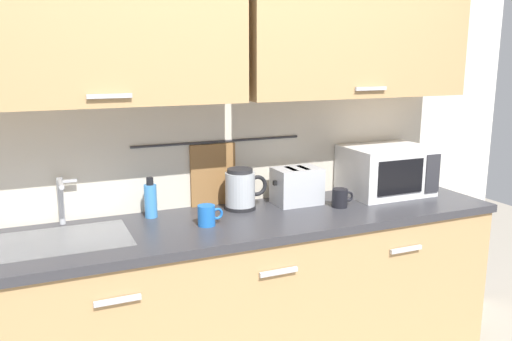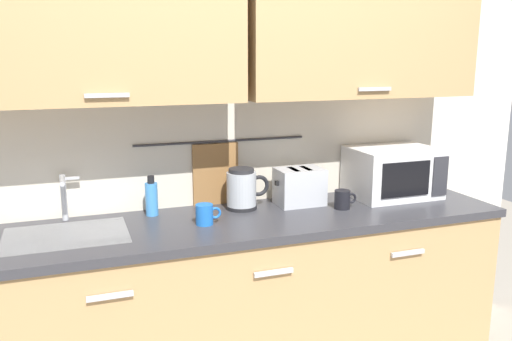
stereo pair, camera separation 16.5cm
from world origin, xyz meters
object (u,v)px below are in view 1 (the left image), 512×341
(microwave, at_px, (386,170))
(dish_soap_bottle, at_px, (151,200))
(toaster, at_px, (297,186))
(electric_kettle, at_px, (241,189))
(mug_near_sink, at_px, (207,215))
(mug_by_kettle, at_px, (340,198))

(microwave, bearing_deg, dish_soap_bottle, 176.38)
(dish_soap_bottle, distance_m, toaster, 0.76)
(electric_kettle, xyz_separation_m, toaster, (0.30, -0.03, -0.01))
(mug_near_sink, bearing_deg, mug_by_kettle, 1.27)
(electric_kettle, xyz_separation_m, mug_by_kettle, (0.48, -0.17, -0.05))
(microwave, bearing_deg, toaster, 178.01)
(mug_by_kettle, bearing_deg, dish_soap_bottle, 167.20)
(microwave, relative_size, mug_by_kettle, 3.83)
(toaster, relative_size, mug_by_kettle, 2.13)
(microwave, height_order, electric_kettle, microwave)
(dish_soap_bottle, height_order, mug_near_sink, dish_soap_bottle)
(electric_kettle, bearing_deg, mug_near_sink, -142.13)
(microwave, height_order, mug_near_sink, microwave)
(mug_near_sink, xyz_separation_m, mug_by_kettle, (0.72, 0.02, 0.00))
(electric_kettle, distance_m, mug_by_kettle, 0.51)
(microwave, relative_size, toaster, 1.80)
(electric_kettle, bearing_deg, toaster, -4.74)
(mug_near_sink, bearing_deg, microwave, 7.49)
(mug_near_sink, distance_m, mug_by_kettle, 0.72)
(electric_kettle, bearing_deg, microwave, -2.97)
(microwave, relative_size, mug_near_sink, 3.83)
(electric_kettle, distance_m, dish_soap_bottle, 0.45)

